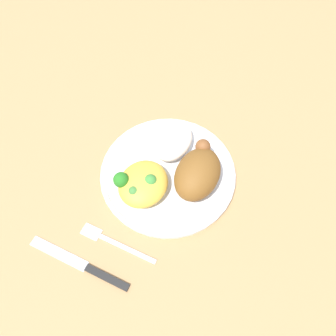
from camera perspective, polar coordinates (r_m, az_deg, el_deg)
ground_plane at (r=0.60m, az=0.00°, el=-1.38°), size 2.00×2.00×0.00m
plate at (r=0.59m, az=0.00°, el=-0.92°), size 0.26×0.26×0.02m
roasted_chicken at (r=0.55m, az=5.69°, el=-0.64°), size 0.12×0.08×0.06m
rice_pile at (r=0.60m, az=0.94°, el=5.09°), size 0.10×0.07×0.03m
mac_cheese_with_broccoli at (r=0.55m, az=-4.86°, el=-2.88°), size 0.10×0.09×0.05m
fork at (r=0.55m, az=-10.20°, el=-13.44°), size 0.02×0.14×0.01m
knife at (r=0.55m, az=-14.94°, el=-17.46°), size 0.02×0.19×0.01m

